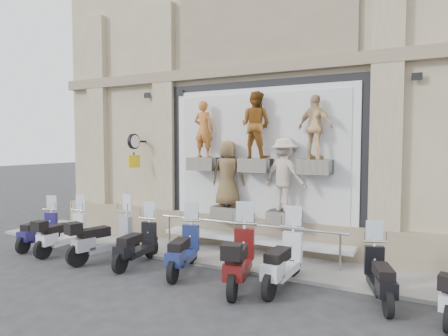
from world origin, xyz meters
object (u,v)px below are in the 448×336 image
Objects in this scene: scooter_a at (39,223)px; scooter_g at (283,249)px; scooter_b at (64,225)px; scooter_c at (105,228)px; scooter_e at (183,240)px; scooter_h at (380,265)px; scooter_f at (239,247)px; clock_sign_bracket at (134,146)px; guard_rail at (246,241)px; scooter_d at (137,235)px.

scooter_a is 7.03m from scooter_g.
scooter_c is (1.47, -0.02, 0.06)m from scooter_b.
scooter_a is at bearing -165.27° from scooter_c.
scooter_e reaches higher than scooter_h.
scooter_h is at bearing 19.27° from scooter_c.
scooter_b reaches higher than scooter_a.
scooter_h is at bearing -4.93° from scooter_f.
scooter_c is at bearing 162.37° from scooter_f.
clock_sign_bracket is 3.05m from scooter_c.
scooter_e is 0.96× the size of scooter_g.
scooter_e is at bearing 0.12° from scooter_b.
guard_rail is 1.95m from scooter_f.
scooter_h is at bearing -21.71° from guard_rail.
scooter_f reaches higher than scooter_h.
scooter_g is at bearing 8.89° from scooter_f.
scooter_c is 0.97× the size of scooter_f.
scooter_d is (1.80, -2.07, -2.08)m from clock_sign_bracket.
scooter_g reaches higher than guard_rail.
scooter_a is 2.51m from scooter_c.
scooter_f is at bearing -15.72° from scooter_a.
scooter_d is at bearing -0.01° from scooter_b.
scooter_g is (7.03, 0.18, 0.09)m from scooter_a.
scooter_h is (2.59, 0.49, -0.12)m from scooter_f.
scooter_f is at bearing -69.11° from guard_rail.
clock_sign_bracket is (-3.90, 0.47, 2.34)m from guard_rail.
scooter_h is (7.17, -1.77, -2.10)m from clock_sign_bracket.
scooter_a is (-1.66, -2.08, -2.11)m from clock_sign_bracket.
scooter_g is at bearing -19.49° from clock_sign_bracket.
scooter_d reaches higher than scooter_h.
scooter_h is (1.80, 0.13, -0.09)m from scooter_g.
scooter_c is at bearing -176.15° from scooter_g.
scooter_h is (5.38, 0.30, -0.02)m from scooter_d.
scooter_a is 0.88× the size of scooter_g.
scooter_d is 1.30m from scooter_e.
clock_sign_bracket is at bearing 147.76° from scooter_h.
scooter_c is at bearing -1.75° from scooter_b.
scooter_a is 3.45m from scooter_d.
scooter_e is at bearing -33.35° from clock_sign_bracket.
scooter_f is 1.05× the size of scooter_g.
scooter_d is 5.38m from scooter_h.
scooter_c is (0.85, -2.13, -2.00)m from clock_sign_bracket.
guard_rail is at bearing 2.12° from scooter_a.
scooter_b is at bearing 164.16° from scooter_h.
scooter_e is at bearing -4.34° from scooter_d.
scooter_f reaches higher than scooter_a.
scooter_g is (4.52, 0.23, -0.01)m from scooter_c.
scooter_b is at bearing -159.99° from guard_rail.
scooter_b is 0.92× the size of scooter_c.
scooter_e is (3.09, -2.04, -2.05)m from clock_sign_bracket.
scooter_f is (5.21, -0.15, 0.09)m from scooter_b.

